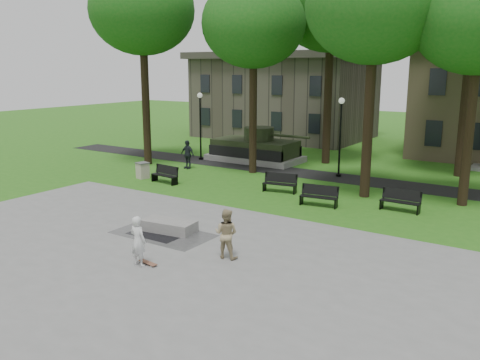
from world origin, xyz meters
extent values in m
plane|color=#266117|center=(0.00, 0.00, 0.00)|extent=(120.00, 120.00, 0.00)
cube|color=gray|center=(0.00, -5.00, 0.01)|extent=(22.00, 16.00, 0.02)
cube|color=black|center=(0.00, 12.00, 0.01)|extent=(44.00, 2.60, 0.01)
cube|color=#4C443D|center=(-11.00, 26.50, 3.60)|extent=(15.00, 10.00, 7.20)
cylinder|color=black|center=(-12.00, 9.00, 4.48)|extent=(0.52, 0.52, 8.96)
ellipsoid|color=#145513|center=(-12.00, 9.00, 10.08)|extent=(6.80, 6.80, 5.78)
cylinder|color=black|center=(-4.50, 10.50, 4.00)|extent=(0.48, 0.48, 8.00)
ellipsoid|color=#145513|center=(-4.50, 10.50, 9.00)|extent=(6.20, 6.20, 5.27)
cylinder|color=black|center=(3.50, 8.50, 4.16)|extent=(0.50, 0.50, 8.32)
ellipsoid|color=#145513|center=(3.50, 8.50, 9.36)|extent=(6.60, 6.60, 5.61)
cylinder|color=black|center=(8.00, 9.50, 3.84)|extent=(0.46, 0.46, 7.68)
ellipsoid|color=#145513|center=(8.00, 9.50, 8.64)|extent=(6.00, 6.00, 5.10)
cylinder|color=black|center=(-2.00, 16.00, 4.64)|extent=(0.54, 0.54, 9.28)
ellipsoid|color=#145513|center=(-2.00, 16.00, 10.44)|extent=(7.20, 7.20, 6.12)
cylinder|color=black|center=(6.50, 16.50, 4.32)|extent=(0.50, 0.50, 8.64)
ellipsoid|color=#145513|center=(6.50, 16.50, 9.72)|extent=(6.40, 6.40, 5.44)
cylinder|color=black|center=(-10.00, 12.30, 2.20)|extent=(0.12, 0.12, 4.40)
sphere|color=silver|center=(-10.00, 12.30, 4.55)|extent=(0.36, 0.36, 0.36)
cylinder|color=black|center=(-10.00, 12.30, 0.08)|extent=(0.32, 0.32, 0.16)
cylinder|color=black|center=(0.50, 12.30, 2.20)|extent=(0.12, 0.12, 4.40)
sphere|color=silver|center=(0.50, 12.30, 4.55)|extent=(0.36, 0.36, 0.36)
cylinder|color=black|center=(0.50, 12.30, 0.08)|extent=(0.32, 0.32, 0.16)
cube|color=gray|center=(-6.50, 14.00, 0.20)|extent=(6.50, 3.40, 0.40)
cube|color=#262E18|center=(-6.50, 14.00, 0.95)|extent=(5.80, 2.80, 1.10)
cube|color=black|center=(-6.50, 12.65, 0.75)|extent=(5.80, 0.35, 0.70)
cube|color=black|center=(-6.50, 15.35, 0.75)|extent=(5.80, 0.35, 0.70)
cylinder|color=#262E18|center=(-6.20, 14.00, 1.95)|extent=(2.10, 2.10, 0.90)
cylinder|color=#262E18|center=(-3.90, 14.00, 1.95)|extent=(3.20, 0.18, 0.18)
cube|color=black|center=(-1.23, -1.93, 0.02)|extent=(2.20, 1.20, 0.00)
cube|color=gray|center=(-1.07, -1.34, 0.24)|extent=(2.31, 1.26, 0.45)
cube|color=brown|center=(0.69, -4.40, 0.06)|extent=(0.80, 0.31, 0.07)
imported|color=silver|center=(0.52, -4.64, 0.88)|extent=(0.63, 0.43, 1.71)
imported|color=tan|center=(2.52, -2.44, 0.89)|extent=(0.95, 0.80, 1.74)
imported|color=#20242A|center=(-8.73, 9.24, 0.93)|extent=(1.13, 0.56, 1.86)
cube|color=black|center=(-7.09, 5.16, 0.45)|extent=(1.84, 0.66, 0.05)
cube|color=black|center=(-7.09, 5.38, 0.75)|extent=(1.81, 0.36, 0.50)
cube|color=black|center=(-7.94, 5.16, 0.23)|extent=(0.11, 0.45, 0.45)
cube|color=black|center=(-6.24, 5.16, 0.23)|extent=(0.11, 0.45, 0.45)
cube|color=black|center=(-0.54, 6.86, 0.45)|extent=(1.85, 0.75, 0.05)
cube|color=black|center=(-0.54, 7.08, 0.75)|extent=(1.80, 0.46, 0.50)
cube|color=black|center=(-1.39, 6.86, 0.23)|extent=(0.14, 0.45, 0.45)
cube|color=black|center=(0.31, 6.86, 0.23)|extent=(0.14, 0.45, 0.45)
cube|color=black|center=(2.34, 5.47, 0.45)|extent=(1.84, 0.69, 0.05)
cube|color=black|center=(2.34, 5.69, 0.75)|extent=(1.80, 0.40, 0.50)
cube|color=black|center=(1.49, 5.47, 0.23)|extent=(0.12, 0.45, 0.45)
cube|color=black|center=(3.19, 5.47, 0.23)|extent=(0.12, 0.45, 0.45)
cube|color=black|center=(5.82, 6.72, 0.45)|extent=(1.81, 0.47, 0.05)
cube|color=black|center=(5.82, 6.94, 0.75)|extent=(1.80, 0.18, 0.50)
cube|color=black|center=(4.97, 6.72, 0.23)|extent=(0.07, 0.45, 0.45)
cube|color=black|center=(6.67, 6.72, 0.23)|extent=(0.07, 0.45, 0.45)
cube|color=#BEAE9D|center=(-9.04, 5.42, 0.45)|extent=(0.73, 0.73, 0.90)
cube|color=#4C4C4C|center=(-9.04, 5.42, 0.93)|extent=(0.80, 0.80, 0.06)
camera|label=1|loc=(12.06, -16.02, 6.48)|focal=38.00mm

